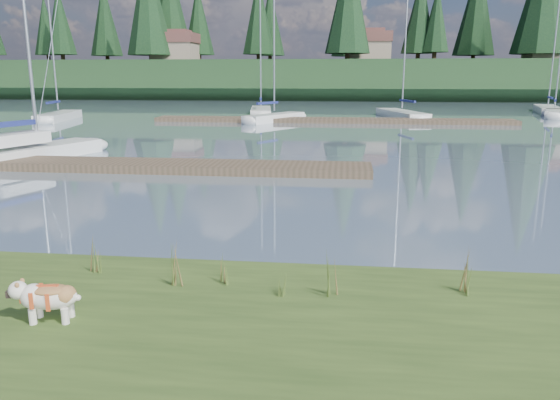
# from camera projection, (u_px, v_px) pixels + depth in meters

# --- Properties ---
(ground) EXTENTS (200.00, 200.00, 0.00)m
(ground) POSITION_uv_depth(u_px,v_px,m) (304.00, 122.00, 40.02)
(ground) COLOR slate
(ground) RESTS_ON ground
(ridge) EXTENTS (200.00, 20.00, 5.00)m
(ridge) POSITION_uv_depth(u_px,v_px,m) (326.00, 80.00, 81.04)
(ridge) COLOR black
(ridge) RESTS_ON ground
(bulldog) EXTENTS (0.91, 0.45, 0.54)m
(bulldog) POSITION_uv_depth(u_px,v_px,m) (48.00, 296.00, 7.01)
(bulldog) COLOR silver
(bulldog) RESTS_ON bank
(sailboat_main) EXTENTS (3.96, 7.96, 11.44)m
(sailboat_main) POSITION_uv_depth(u_px,v_px,m) (37.00, 149.00, 22.60)
(sailboat_main) COLOR silver
(sailboat_main) RESTS_ON ground
(dock_near) EXTENTS (16.00, 2.00, 0.30)m
(dock_near) POSITION_uv_depth(u_px,v_px,m) (153.00, 166.00, 20.13)
(dock_near) COLOR #4C3D2C
(dock_near) RESTS_ON ground
(dock_far) EXTENTS (26.00, 2.20, 0.30)m
(dock_far) POSITION_uv_depth(u_px,v_px,m) (331.00, 120.00, 39.75)
(dock_far) COLOR #4C3D2C
(dock_far) RESTS_ON ground
(sailboat_bg_0) EXTENTS (2.94, 7.94, 11.32)m
(sailboat_bg_0) POSITION_uv_depth(u_px,v_px,m) (62.00, 115.00, 42.35)
(sailboat_bg_0) COLOR silver
(sailboat_bg_0) RESTS_ON ground
(sailboat_bg_1) EXTENTS (2.82, 8.45, 12.35)m
(sailboat_bg_1) POSITION_uv_depth(u_px,v_px,m) (261.00, 110.00, 47.92)
(sailboat_bg_1) COLOR silver
(sailboat_bg_1) RESTS_ON ground
(sailboat_bg_2) EXTENTS (4.52, 6.53, 10.30)m
(sailboat_bg_2) POSITION_uv_depth(u_px,v_px,m) (279.00, 117.00, 40.78)
(sailboat_bg_2) COLOR silver
(sailboat_bg_2) RESTS_ON ground
(sailboat_bg_3) EXTENTS (3.98, 8.79, 12.64)m
(sailboat_bg_3) POSITION_uv_depth(u_px,v_px,m) (398.00, 113.00, 44.34)
(sailboat_bg_3) COLOR silver
(sailboat_bg_3) RESTS_ON ground
(sailboat_bg_4) EXTENTS (3.36, 6.44, 9.61)m
(sailboat_bg_4) POSITION_uv_depth(u_px,v_px,m) (554.00, 113.00, 44.93)
(sailboat_bg_4) COLOR silver
(sailboat_bg_4) RESTS_ON ground
(sailboat_bg_5) EXTENTS (3.57, 8.84, 12.33)m
(sailboat_bg_5) POSITION_uv_depth(u_px,v_px,m) (547.00, 109.00, 50.28)
(sailboat_bg_5) COLOR silver
(sailboat_bg_5) RESTS_ON ground
(weed_0) EXTENTS (0.17, 0.14, 0.70)m
(weed_0) POSITION_uv_depth(u_px,v_px,m) (174.00, 267.00, 8.16)
(weed_0) COLOR #475B23
(weed_0) RESTS_ON bank
(weed_1) EXTENTS (0.17, 0.14, 0.50)m
(weed_1) POSITION_uv_depth(u_px,v_px,m) (226.00, 270.00, 8.30)
(weed_1) COLOR #475B23
(weed_1) RESTS_ON bank
(weed_2) EXTENTS (0.17, 0.14, 0.71)m
(weed_2) POSITION_uv_depth(u_px,v_px,m) (333.00, 276.00, 7.79)
(weed_2) COLOR #475B23
(weed_2) RESTS_ON bank
(weed_3) EXTENTS (0.17, 0.14, 0.61)m
(weed_3) POSITION_uv_depth(u_px,v_px,m) (95.00, 258.00, 8.70)
(weed_3) COLOR #475B23
(weed_3) RESTS_ON bank
(weed_4) EXTENTS (0.17, 0.14, 0.35)m
(weed_4) POSITION_uv_depth(u_px,v_px,m) (280.00, 285.00, 7.87)
(weed_4) COLOR #475B23
(weed_4) RESTS_ON bank
(weed_5) EXTENTS (0.17, 0.14, 0.70)m
(weed_5) POSITION_uv_depth(u_px,v_px,m) (465.00, 275.00, 7.88)
(weed_5) COLOR #475B23
(weed_5) RESTS_ON bank
(mud_lip) EXTENTS (60.00, 0.50, 0.14)m
(mud_lip) POSITION_uv_depth(u_px,v_px,m) (165.00, 275.00, 9.44)
(mud_lip) COLOR #33281C
(mud_lip) RESTS_ON ground
(conifer_1) EXTENTS (4.40, 4.40, 11.30)m
(conifer_1) POSITION_uv_depth(u_px,v_px,m) (60.00, 20.00, 81.75)
(conifer_1) COLOR #382619
(conifer_1) RESTS_ON ridge
(conifer_2) EXTENTS (6.60, 6.60, 16.05)m
(conifer_2) POSITION_uv_depth(u_px,v_px,m) (148.00, 0.00, 76.60)
(conifer_2) COLOR #382619
(conifer_2) RESTS_ON ridge
(conifer_3) EXTENTS (4.84, 4.84, 12.25)m
(conifer_3) POSITION_uv_depth(u_px,v_px,m) (258.00, 15.00, 79.14)
(conifer_3) COLOR #382619
(conifer_3) RESTS_ON ridge
(conifer_5) EXTENTS (3.96, 3.96, 10.35)m
(conifer_5) POSITION_uv_depth(u_px,v_px,m) (436.00, 18.00, 74.51)
(conifer_5) COLOR #382619
(conifer_5) RESTS_ON ridge
(house_0) EXTENTS (6.30, 5.30, 4.65)m
(house_0) POSITION_uv_depth(u_px,v_px,m) (175.00, 47.00, 79.59)
(house_0) COLOR gray
(house_0) RESTS_ON ridge
(house_1) EXTENTS (6.30, 5.30, 4.65)m
(house_1) POSITION_uv_depth(u_px,v_px,m) (369.00, 46.00, 77.32)
(house_1) COLOR gray
(house_1) RESTS_ON ridge
(house_2) EXTENTS (6.30, 5.30, 4.65)m
(house_2) POSITION_uv_depth(u_px,v_px,m) (551.00, 44.00, 72.61)
(house_2) COLOR gray
(house_2) RESTS_ON ridge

